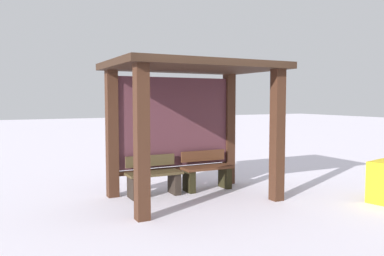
% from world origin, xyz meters
% --- Properties ---
extents(ground_plane, '(60.00, 60.00, 0.00)m').
position_xyz_m(ground_plane, '(0.00, 0.00, 0.00)').
color(ground_plane, white).
extents(bus_shelter, '(2.84, 1.94, 2.33)m').
position_xyz_m(bus_shelter, '(0.00, 0.19, 1.73)').
color(bus_shelter, '#3F2417').
rests_on(bus_shelter, ground).
extents(bench_left_inside, '(0.98, 0.40, 0.71)m').
position_xyz_m(bench_left_inside, '(-0.54, 0.48, 0.31)').
color(bench_left_inside, '#4A3C24').
rests_on(bench_left_inside, ground).
extents(bench_center_inside, '(0.98, 0.38, 0.73)m').
position_xyz_m(bench_center_inside, '(0.54, 0.48, 0.33)').
color(bench_center_inside, '#522E1C').
rests_on(bench_center_inside, ground).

